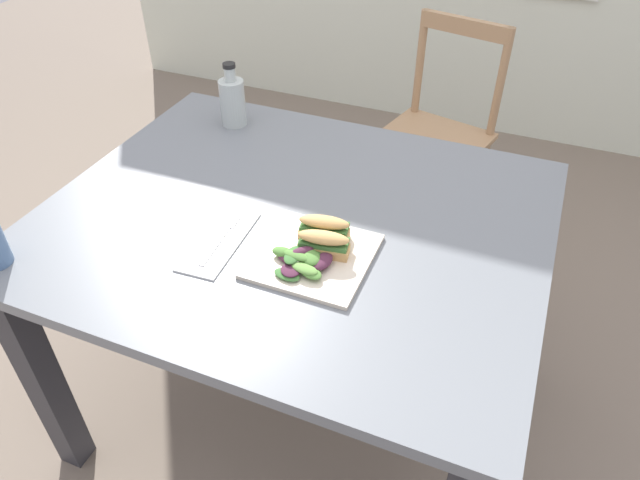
# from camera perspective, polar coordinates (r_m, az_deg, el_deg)

# --- Properties ---
(ground_plane) EXTENTS (8.28, 8.28, 0.00)m
(ground_plane) POSITION_cam_1_polar(r_m,az_deg,el_deg) (1.96, 0.70, -14.51)
(ground_plane) COLOR #7A6B5B
(dining_table) EXTENTS (1.20, 0.99, 0.74)m
(dining_table) POSITION_cam_1_polar(r_m,az_deg,el_deg) (1.48, -2.46, -1.17)
(dining_table) COLOR slate
(dining_table) RESTS_ON ground
(chair_wooden_far) EXTENTS (0.48, 0.48, 0.87)m
(chair_wooden_far) POSITION_cam_1_polar(r_m,az_deg,el_deg) (2.38, 11.30, 10.06)
(chair_wooden_far) COLOR tan
(chair_wooden_far) RESTS_ON ground
(plate_lunch) EXTENTS (0.25, 0.25, 0.01)m
(plate_lunch) POSITION_cam_1_polar(r_m,az_deg,el_deg) (1.27, -0.68, -1.57)
(plate_lunch) COLOR beige
(plate_lunch) RESTS_ON dining_table
(sandwich_half_front) EXTENTS (0.12, 0.07, 0.06)m
(sandwich_half_front) POSITION_cam_1_polar(r_m,az_deg,el_deg) (1.26, 0.34, -0.28)
(sandwich_half_front) COLOR tan
(sandwich_half_front) RESTS_ON plate_lunch
(sandwich_half_back) EXTENTS (0.12, 0.07, 0.06)m
(sandwich_half_back) POSITION_cam_1_polar(r_m,az_deg,el_deg) (1.30, 0.41, 1.26)
(sandwich_half_back) COLOR tan
(sandwich_half_back) RESTS_ON plate_lunch
(salad_mixed_greens) EXTENTS (0.14, 0.11, 0.03)m
(salad_mixed_greens) POSITION_cam_1_polar(r_m,az_deg,el_deg) (1.23, -1.72, -2.03)
(salad_mixed_greens) COLOR #4C2338
(salad_mixed_greens) RESTS_ON plate_lunch
(napkin_folded) EXTENTS (0.11, 0.25, 0.00)m
(napkin_folded) POSITION_cam_1_polar(r_m,az_deg,el_deg) (1.34, -9.90, -0.08)
(napkin_folded) COLOR white
(napkin_folded) RESTS_ON dining_table
(fork_on_napkin) EXTENTS (0.04, 0.19, 0.00)m
(fork_on_napkin) POSITION_cam_1_polar(r_m,az_deg,el_deg) (1.35, -9.61, 0.48)
(fork_on_napkin) COLOR silver
(fork_on_napkin) RESTS_ON napkin_folded
(bottle_cold_brew) EXTENTS (0.07, 0.07, 0.19)m
(bottle_cold_brew) POSITION_cam_1_polar(r_m,az_deg,el_deg) (1.78, -8.57, 13.12)
(bottle_cold_brew) COLOR black
(bottle_cold_brew) RESTS_ON dining_table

